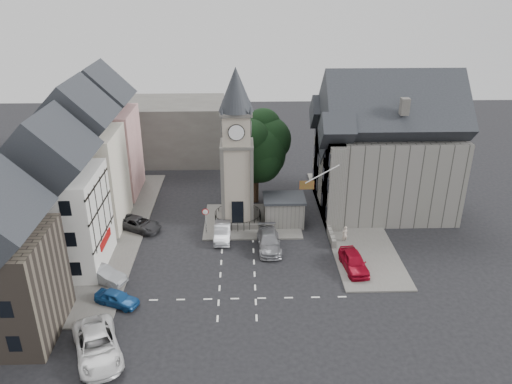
{
  "coord_description": "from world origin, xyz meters",
  "views": [
    {
      "loc": [
        0.58,
        -38.98,
        24.61
      ],
      "look_at": [
        1.83,
        5.0,
        4.79
      ],
      "focal_mm": 35.0,
      "sensor_mm": 36.0,
      "label": 1
    }
  ],
  "objects_px": {
    "car_east_red": "(354,262)",
    "pedestrian": "(345,234)",
    "clock_tower": "(237,149)",
    "car_west_blue": "(117,298)",
    "stone_shelter": "(284,210)"
  },
  "relations": [
    {
      "from": "clock_tower",
      "to": "car_west_blue",
      "type": "distance_m",
      "value": 18.54
    },
    {
      "from": "pedestrian",
      "to": "stone_shelter",
      "type": "bearing_deg",
      "value": -61.61
    },
    {
      "from": "clock_tower",
      "to": "stone_shelter",
      "type": "distance_m",
      "value": 8.15
    },
    {
      "from": "clock_tower",
      "to": "pedestrian",
      "type": "distance_m",
      "value": 13.52
    },
    {
      "from": "stone_shelter",
      "to": "pedestrian",
      "type": "height_order",
      "value": "stone_shelter"
    },
    {
      "from": "stone_shelter",
      "to": "car_east_red",
      "type": "relative_size",
      "value": 0.93
    },
    {
      "from": "stone_shelter",
      "to": "car_west_blue",
      "type": "relative_size",
      "value": 1.18
    },
    {
      "from": "car_east_red",
      "to": "pedestrian",
      "type": "height_order",
      "value": "pedestrian"
    },
    {
      "from": "car_west_blue",
      "to": "car_east_red",
      "type": "height_order",
      "value": "car_east_red"
    },
    {
      "from": "car_east_red",
      "to": "car_west_blue",
      "type": "bearing_deg",
      "value": -172.77
    },
    {
      "from": "stone_shelter",
      "to": "car_east_red",
      "type": "xyz_separation_m",
      "value": [
        5.55,
        -8.93,
        -0.76
      ]
    },
    {
      "from": "car_east_red",
      "to": "stone_shelter",
      "type": "bearing_deg",
      "value": 116.15
    },
    {
      "from": "car_west_blue",
      "to": "pedestrian",
      "type": "relative_size",
      "value": 2.08
    },
    {
      "from": "stone_shelter",
      "to": "car_west_blue",
      "type": "distance_m",
      "value": 19.74
    },
    {
      "from": "car_east_red",
      "to": "pedestrian",
      "type": "distance_m",
      "value": 4.83
    }
  ]
}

